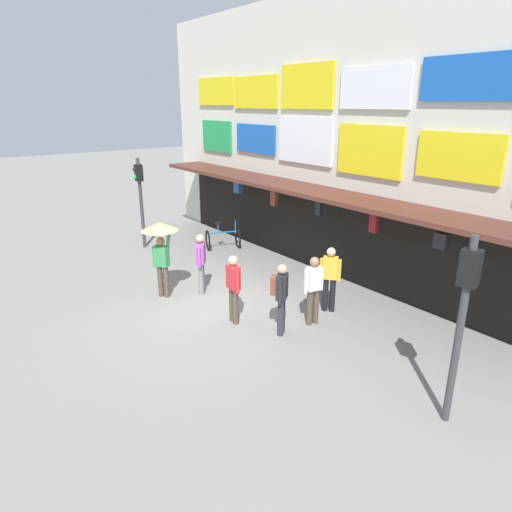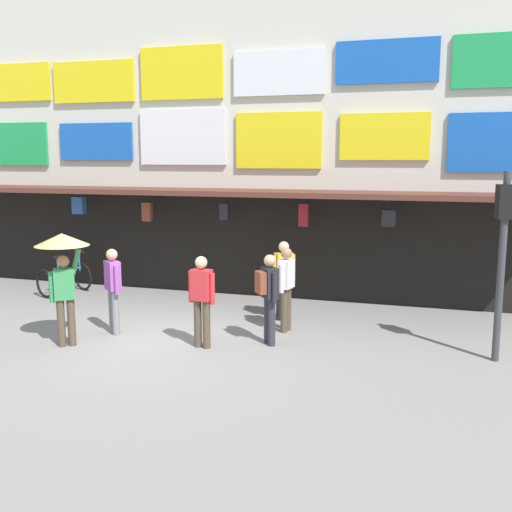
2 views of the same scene
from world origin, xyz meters
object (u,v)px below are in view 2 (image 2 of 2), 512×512
Objects in this scene: pedestrian_in_red at (268,292)px; pedestrian_with_umbrella at (63,258)px; traffic_light_far at (503,236)px; pedestrian_in_green at (286,285)px; pedestrian_in_white at (284,276)px; pedestrian_in_yellow at (113,286)px; bicycle_parked at (65,279)px; pedestrian_in_black at (202,297)px.

pedestrian_with_umbrella is (-3.50, -1.16, 0.66)m from pedestrian_in_red.
pedestrian_in_green is at bearing 170.66° from traffic_light_far.
pedestrian_with_umbrella is (-3.34, -2.90, 0.69)m from pedestrian_in_white.
pedestrian_in_yellow is 1.00× the size of pedestrian_in_green.
pedestrian_in_white is (-4.09, 1.45, -1.19)m from traffic_light_far.
pedestrian_in_green reaches higher than bicycle_parked.
bicycle_parked is 0.80× the size of pedestrian_in_yellow.
pedestrian_in_red and pedestrian_in_black have the same top height.
pedestrian_in_red is at bearing -22.02° from bicycle_parked.
pedestrian_in_white is at bearing 95.19° from pedestrian_in_red.
pedestrian_in_red and pedestrian_in_white have the same top height.
pedestrian_in_red and pedestrian_in_green have the same top height.
pedestrian_with_umbrella is at bearing -114.73° from pedestrian_in_yellow.
traffic_light_far is at bearing -9.34° from pedestrian_in_green.
pedestrian_with_umbrella reaches higher than pedestrian_in_red.
pedestrian_in_yellow is (0.43, 0.94, -0.69)m from pedestrian_with_umbrella.
pedestrian_in_red is 1.22m from pedestrian_in_black.
pedestrian_in_green is (-3.83, 0.63, -1.19)m from traffic_light_far.
bicycle_parked is at bearing 149.05° from pedestrian_in_black.
bicycle_parked is 4.58m from pedestrian_with_umbrella.
pedestrian_in_white is 0.86m from pedestrian_in_green.
pedestrian_in_red is at bearing 25.27° from pedestrian_in_black.
pedestrian_with_umbrella is (2.54, -3.61, 1.25)m from bicycle_parked.
pedestrian_with_umbrella is 1.25m from pedestrian_in_yellow.
pedestrian_in_black and pedestrian_in_yellow have the same top height.
pedestrian_in_black is at bearing -30.95° from bicycle_parked.
pedestrian_in_yellow is at bearing 171.52° from pedestrian_in_black.
pedestrian_in_black is 2.44m from pedestrian_in_white.
pedestrian_in_black is 0.81× the size of pedestrian_with_umbrella.
traffic_light_far is 4.50m from pedestrian_in_white.
bicycle_parked is 6.35m from pedestrian_in_green.
traffic_light_far is 1.90× the size of pedestrian_in_white.
pedestrian_in_white is at bearing 160.49° from traffic_light_far.
pedestrian_in_black reaches higher than bicycle_parked.
pedestrian_in_black is at bearing -130.02° from pedestrian_in_green.
bicycle_parked is at bearing 166.01° from pedestrian_in_green.
traffic_light_far is 5.23m from pedestrian_in_black.
pedestrian_in_red is 3.75m from pedestrian_with_umbrella.
pedestrian_in_white and pedestrian_in_yellow have the same top height.
pedestrian_with_umbrella is at bearing -168.98° from traffic_light_far.
pedestrian_in_green is at bearing 83.55° from pedestrian_in_red.
traffic_light_far is at bearing 4.12° from pedestrian_in_red.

